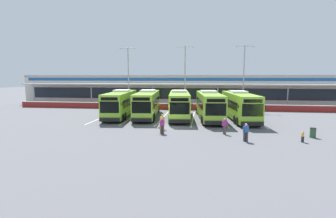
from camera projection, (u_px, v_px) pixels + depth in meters
name	position (u px, v px, depth m)	size (l,w,h in m)	color
ground_plane	(173.00, 126.00, 28.99)	(200.00, 200.00, 0.00)	#56565B
terminal_building	(187.00, 89.00, 55.06)	(70.00, 13.00, 6.00)	beige
red_barrier_wall	(182.00, 107.00, 43.17)	(60.00, 0.40, 1.10)	maroon
coach_bus_leftmost	(121.00, 104.00, 35.95)	(3.86, 12.33, 3.78)	#8CC633
coach_bus_left_centre	(147.00, 104.00, 35.75)	(3.86, 12.33, 3.78)	#8CC633
coach_bus_centre	(179.00, 105.00, 34.90)	(3.86, 12.33, 3.78)	#8CC633
coach_bus_right_centre	(209.00, 106.00, 33.84)	(3.86, 12.33, 3.78)	#8CC633
coach_bus_rightmost	(239.00, 106.00, 33.34)	(3.86, 12.33, 3.78)	#8CC633
bay_stripe_far_west	(105.00, 116.00, 36.27)	(0.14, 13.00, 0.01)	silver
bay_stripe_west	(134.00, 117.00, 35.71)	(0.14, 13.00, 0.01)	silver
bay_stripe_mid_west	(163.00, 117.00, 35.16)	(0.14, 13.00, 0.01)	silver
bay_stripe_centre	(193.00, 118.00, 34.61)	(0.14, 13.00, 0.01)	silver
bay_stripe_mid_east	(224.00, 119.00, 34.06)	(0.14, 13.00, 0.01)	silver
bay_stripe_east	(256.00, 119.00, 33.51)	(0.14, 13.00, 0.01)	silver
pedestrian_with_handbag	(162.00, 125.00, 25.03)	(0.57, 0.57, 1.62)	#4C4238
pedestrian_in_dark_coat	(225.00, 126.00, 24.83)	(0.52, 0.40, 1.62)	#4C4238
pedestrian_child	(303.00, 136.00, 21.82)	(0.26, 0.29, 1.00)	#33333D
pedestrian_near_bin	(246.00, 132.00, 22.01)	(0.53, 0.33, 1.62)	#33333D
pedestrian_approaching_bus	(162.00, 121.00, 27.22)	(0.53, 0.38, 1.62)	slate
lamp_post_west	(128.00, 73.00, 46.72)	(3.24, 0.28, 11.00)	#9E9EA3
lamp_post_centre	(185.00, 73.00, 44.44)	(3.24, 0.28, 11.00)	#9E9EA3
lamp_post_east	(244.00, 73.00, 43.49)	(3.24, 0.28, 11.00)	#9E9EA3
litter_bin	(313.00, 133.00, 23.50)	(0.54, 0.54, 0.93)	#2D5133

